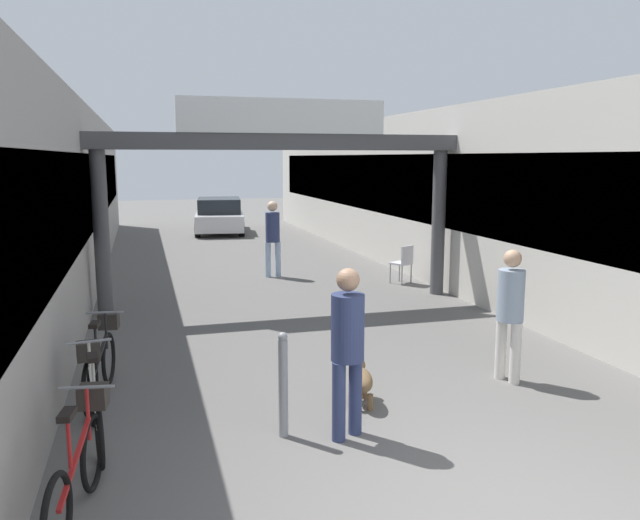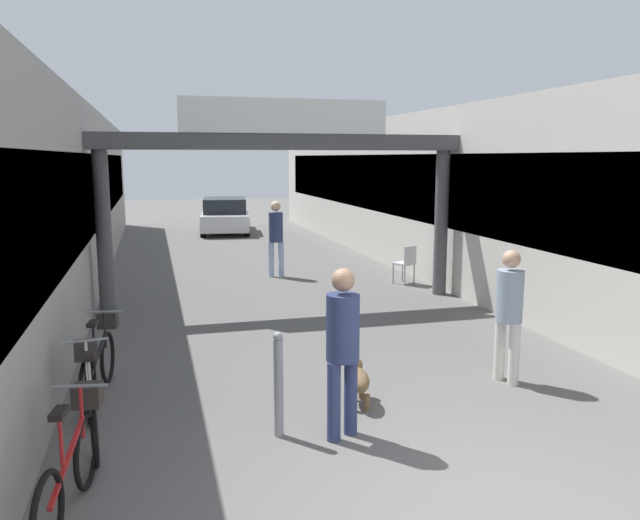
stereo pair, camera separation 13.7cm
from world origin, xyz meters
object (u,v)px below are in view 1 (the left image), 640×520
(bicycle_black_third, at_px, (101,361))
(bollard_post_metal, at_px, (283,384))
(cafe_chair_aluminium_nearer, at_px, (404,261))
(dog_on_leash, at_px, (360,378))
(bicycle_red_nearest, at_px, (79,464))
(parked_car_white, at_px, (219,216))
(pedestrian_with_dog, at_px, (348,341))
(pedestrian_companion, at_px, (510,307))
(bicycle_silver_second, at_px, (94,400))
(pedestrian_carrying_crate, at_px, (273,233))

(bicycle_black_third, bearing_deg, bollard_post_metal, -42.37)
(bollard_post_metal, height_order, cafe_chair_aluminium_nearer, bollard_post_metal)
(bicycle_black_third, bearing_deg, cafe_chair_aluminium_nearer, 40.19)
(dog_on_leash, bearing_deg, cafe_chair_aluminium_nearer, 62.49)
(dog_on_leash, relative_size, bicycle_red_nearest, 0.41)
(parked_car_white, bearing_deg, dog_on_leash, -91.54)
(pedestrian_with_dog, bearing_deg, bollard_post_metal, 162.36)
(pedestrian_companion, relative_size, cafe_chair_aluminium_nearer, 1.94)
(pedestrian_with_dog, distance_m, bicycle_red_nearest, 2.70)
(pedestrian_companion, xyz_separation_m, dog_on_leash, (-2.09, -0.18, -0.68))
(bicycle_silver_second, bearing_deg, cafe_chair_aluminium_nearer, 46.34)
(pedestrian_with_dog, height_order, bollard_post_metal, pedestrian_with_dog)
(dog_on_leash, relative_size, parked_car_white, 0.17)
(pedestrian_companion, bearing_deg, pedestrian_with_dog, -158.35)
(pedestrian_carrying_crate, bearing_deg, bicycle_silver_second, -113.40)
(dog_on_leash, height_order, bicycle_black_third, bicycle_black_third)
(bicycle_silver_second, bearing_deg, pedestrian_companion, 4.18)
(bollard_post_metal, bearing_deg, bicycle_silver_second, 166.96)
(pedestrian_companion, xyz_separation_m, parked_car_white, (-1.62, 17.37, -0.35))
(bicycle_silver_second, height_order, parked_car_white, parked_car_white)
(pedestrian_with_dog, bearing_deg, pedestrian_companion, 21.65)
(pedestrian_carrying_crate, bearing_deg, bicycle_black_third, -117.09)
(pedestrian_companion, bearing_deg, bicycle_red_nearest, -160.77)
(pedestrian_with_dog, xyz_separation_m, bicycle_black_third, (-2.50, 1.91, -0.59))
(bicycle_black_third, bearing_deg, bicycle_red_nearest, -90.41)
(pedestrian_with_dog, xyz_separation_m, parked_car_white, (0.91, 18.37, -0.38))
(pedestrian_with_dog, relative_size, bollard_post_metal, 1.59)
(dog_on_leash, height_order, bicycle_red_nearest, bicycle_red_nearest)
(pedestrian_companion, height_order, bollard_post_metal, pedestrian_companion)
(dog_on_leash, xyz_separation_m, bicycle_red_nearest, (-2.96, -1.58, 0.13))
(dog_on_leash, bearing_deg, pedestrian_with_dog, -117.90)
(dog_on_leash, distance_m, parked_car_white, 17.56)
(pedestrian_companion, bearing_deg, pedestrian_carrying_crate, 100.64)
(dog_on_leash, bearing_deg, parked_car_white, 88.46)
(bicycle_silver_second, distance_m, parked_car_white, 18.06)
(dog_on_leash, relative_size, bollard_post_metal, 0.62)
(bollard_post_metal, distance_m, parked_car_white, 18.24)
(pedestrian_carrying_crate, distance_m, cafe_chair_aluminium_nearer, 3.22)
(pedestrian_companion, relative_size, parked_car_white, 0.41)
(dog_on_leash, relative_size, bicycle_black_third, 0.41)
(pedestrian_companion, distance_m, bicycle_black_third, 5.14)
(bicycle_black_third, bearing_deg, pedestrian_carrying_crate, 62.91)
(bicycle_red_nearest, bearing_deg, cafe_chair_aluminium_nearer, 51.72)
(pedestrian_companion, xyz_separation_m, bicycle_black_third, (-5.03, 0.91, -0.55))
(pedestrian_companion, xyz_separation_m, cafe_chair_aluminium_nearer, (1.23, 6.20, -0.45))
(bicycle_silver_second, xyz_separation_m, cafe_chair_aluminium_nearer, (6.26, 6.56, 0.10))
(bicycle_silver_second, bearing_deg, pedestrian_with_dog, -14.21)
(bicycle_black_third, height_order, cafe_chair_aluminium_nearer, bicycle_black_third)
(pedestrian_companion, distance_m, bollard_post_metal, 3.28)
(bicycle_black_third, xyz_separation_m, parked_car_white, (3.41, 16.46, 0.21))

